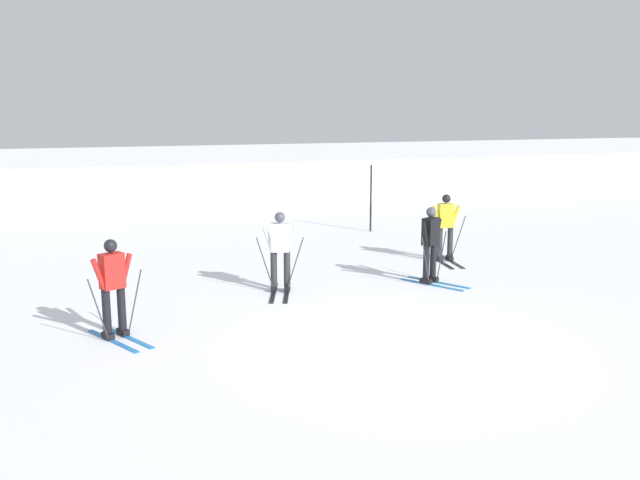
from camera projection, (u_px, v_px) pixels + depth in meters
ground_plane at (405, 346)px, 11.48m from camera, size 120.00×120.00×0.00m
far_snow_ridge at (199, 175)px, 31.16m from camera, size 80.00×8.67×1.66m
skier_black at (431, 243)px, 15.38m from camera, size 1.12×1.57×1.71m
skier_white at (280, 247)px, 14.69m from camera, size 0.96×1.63×1.71m
skier_yellow at (446, 225)px, 17.59m from camera, size 1.00×1.64×1.71m
skier_red at (113, 286)px, 11.71m from camera, size 1.04×1.60×1.71m
trail_marker_pole at (371, 198)px, 21.74m from camera, size 0.06×0.06×2.09m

